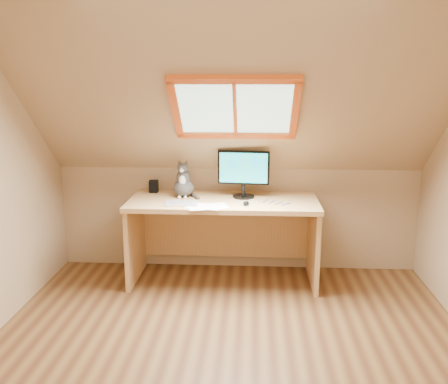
{
  "coord_description": "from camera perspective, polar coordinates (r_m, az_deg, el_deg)",
  "views": [
    {
      "loc": [
        0.15,
        -3.0,
        1.87
      ],
      "look_at": [
        -0.09,
        1.0,
        0.94
      ],
      "focal_mm": 40.0,
      "sensor_mm": 36.0,
      "label": 1
    }
  ],
  "objects": [
    {
      "name": "ground",
      "position": [
        3.54,
        0.46,
        -18.82
      ],
      "size": [
        3.5,
        3.5,
        0.0
      ],
      "primitive_type": "plane",
      "color": "brown",
      "rests_on": "ground"
    },
    {
      "name": "papers",
      "position": [
        4.28,
        -1.97,
        -1.64
      ],
      "size": [
        0.35,
        0.3,
        0.01
      ],
      "color": "white",
      "rests_on": "desk"
    },
    {
      "name": "cables",
      "position": [
        4.4,
        4.66,
        -1.24
      ],
      "size": [
        0.51,
        0.26,
        0.01
      ],
      "color": "silver",
      "rests_on": "desk"
    },
    {
      "name": "monitor",
      "position": [
        4.54,
        2.26,
        2.43
      ],
      "size": [
        0.47,
        0.2,
        0.43
      ],
      "color": "black",
      "rests_on": "desk"
    },
    {
      "name": "mouse",
      "position": [
        4.33,
        2.53,
        -1.28
      ],
      "size": [
        0.06,
        0.1,
        0.03
      ],
      "primitive_type": "ellipsoid",
      "rotation": [
        0.0,
        0.0,
        -0.1
      ],
      "color": "black",
      "rests_on": "desk"
    },
    {
      "name": "desk",
      "position": [
        4.65,
        -0.02,
        -3.43
      ],
      "size": [
        1.71,
        0.75,
        0.78
      ],
      "color": "tan",
      "rests_on": "ground"
    },
    {
      "name": "desk_speaker",
      "position": [
        4.84,
        -8.03,
        0.65
      ],
      "size": [
        0.08,
        0.08,
        0.12
      ],
      "primitive_type": "cube",
      "rotation": [
        0.0,
        0.0,
        -0.0
      ],
      "color": "black",
      "rests_on": "desk"
    },
    {
      "name": "cat",
      "position": [
        4.62,
        -4.65,
        0.99
      ],
      "size": [
        0.2,
        0.24,
        0.35
      ],
      "color": "#4B4542",
      "rests_on": "desk"
    },
    {
      "name": "graphics_tablet",
      "position": [
        4.38,
        -4.88,
        -1.29
      ],
      "size": [
        0.3,
        0.23,
        0.01
      ],
      "primitive_type": "cube",
      "rotation": [
        0.0,
        0.0,
        0.1
      ],
      "color": "#B2B2B7",
      "rests_on": "desk"
    },
    {
      "name": "room_shell",
      "position": [
        2.95,
        0.41,
        4.5
      ],
      "size": [
        3.52,
        3.52,
        2.41
      ],
      "color": "#A08560",
      "rests_on": "ground"
    }
  ]
}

